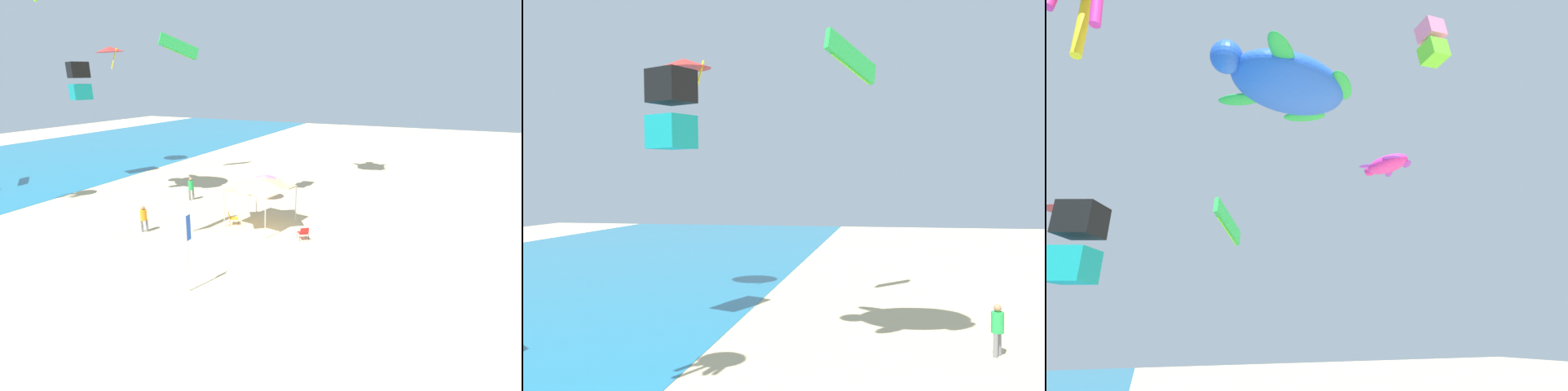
{
  "view_description": "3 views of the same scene",
  "coord_description": "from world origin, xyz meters",
  "views": [
    {
      "loc": [
        -19.51,
        -7.86,
        8.63
      ],
      "look_at": [
        0.69,
        1.5,
        2.02
      ],
      "focal_mm": 26.63,
      "sensor_mm": 36.0,
      "label": 1
    },
    {
      "loc": [
        -15.76,
        12.23,
        5.68
      ],
      "look_at": [
        0.4,
        15.19,
        5.36
      ],
      "focal_mm": 38.72,
      "sensor_mm": 36.0,
      "label": 2
    },
    {
      "loc": [
        -11.57,
        17.64,
        5.34
      ],
      "look_at": [
        0.4,
        12.76,
        10.06
      ],
      "focal_mm": 25.92,
      "sensor_mm": 36.0,
      "label": 3
    }
  ],
  "objects": [
    {
      "name": "person_near_umbrella",
      "position": [
        3.62,
        8.62,
        1.02
      ],
      "size": [
        0.42,
        0.41,
        1.74
      ],
      "rotation": [
        0.0,
        0.0,
        2.61
      ],
      "color": "slate",
      "rests_on": "ground"
    },
    {
      "name": "person_kite_handler",
      "position": [
        -2.92,
        7.44,
        0.95
      ],
      "size": [
        0.38,
        0.39,
        1.62
      ],
      "rotation": [
        0.0,
        0.0,
        2.12
      ],
      "color": "slate",
      "rests_on": "ground"
    },
    {
      "name": "kite_delta_red",
      "position": [
        10.29,
        21.95,
        11.55
      ],
      "size": [
        3.65,
        3.64,
        2.19
      ],
      "rotation": [
        0.0,
        0.0,
        1.06
      ],
      "color": "red"
    },
    {
      "name": "kite_box_black",
      "position": [
        5.05,
        20.51,
        8.63
      ],
      "size": [
        1.93,
        1.92,
        3.11
      ],
      "rotation": [
        0.0,
        0.0,
        1.18
      ],
      "color": "black"
    },
    {
      "name": "folding_chair_right_of_tent",
      "position": [
        -0.17,
        -1.55,
        0.47
      ],
      "size": [
        0.81,
        0.78,
        0.82
      ],
      "rotation": [
        0.0,
        0.0,
        2.2
      ],
      "color": "black",
      "rests_on": "ground"
    },
    {
      "name": "folding_chair_facing_ocean",
      "position": [
        0.33,
        3.31,
        0.47
      ],
      "size": [
        0.75,
        0.8,
        0.82
      ],
      "rotation": [
        0.0,
        0.0,
        0.5
      ],
      "color": "black",
      "rests_on": "ground"
    },
    {
      "name": "ground",
      "position": [
        0.0,
        0.0,
        -0.05
      ],
      "size": [
        120.0,
        120.0,
        0.1
      ],
      "primitive_type": "cube",
      "color": "#D6BC8C"
    },
    {
      "name": "beach_umbrella",
      "position": [
        6.17,
        3.68,
        1.74
      ],
      "size": [
        1.79,
        1.77,
        2.1
      ],
      "color": "silver",
      "rests_on": "ground"
    },
    {
      "name": "banner_flag",
      "position": [
        -7.4,
        1.09,
        2.1
      ],
      "size": [
        0.36,
        0.06,
        3.48
      ],
      "color": "silver",
      "rests_on": "ground"
    },
    {
      "name": "canopy_tent",
      "position": [
        1.05,
        1.68,
        2.67
      ],
      "size": [
        3.91,
        3.78,
        3.02
      ],
      "rotation": [
        0.0,
        0.0,
        -0.21
      ],
      "color": "#B7B7BC",
      "rests_on": "ground"
    },
    {
      "name": "kite_parafoil_green",
      "position": [
        10.28,
        13.86,
        11.51
      ],
      "size": [
        3.2,
        2.21,
        2.21
      ],
      "rotation": [
        0.0,
        0.0,
        5.66
      ],
      "color": "green"
    }
  ]
}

